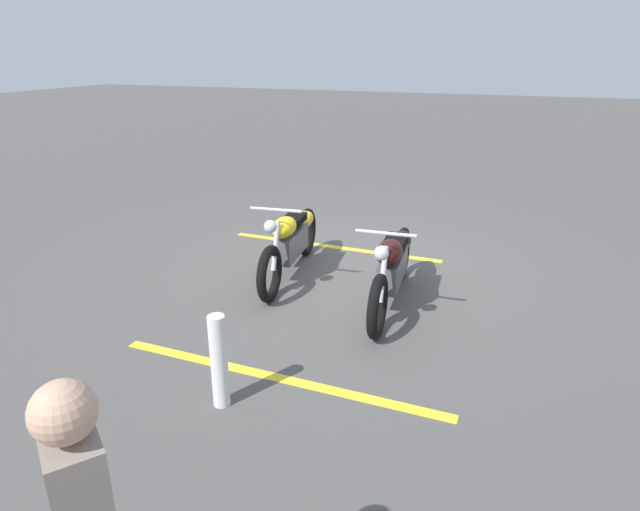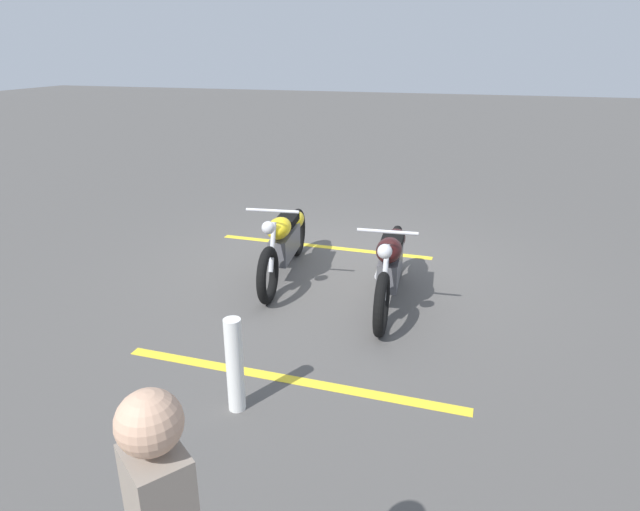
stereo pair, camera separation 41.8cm
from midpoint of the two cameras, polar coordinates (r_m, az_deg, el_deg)
name	(u,v)px [view 1 (the left image)]	position (r m, az deg, el deg)	size (l,w,h in m)	color
ground_plane	(353,270)	(7.26, 5.15, -1.50)	(60.00, 60.00, 0.00)	#514F4C
motorcycle_bright_foreground	(291,240)	(6.95, -1.34, 1.62)	(2.23, 0.63, 1.04)	black
motorcycle_dark_foreground	(392,265)	(6.24, 9.51, -1.00)	(2.23, 0.62, 1.04)	black
bollard_post	(219,361)	(4.49, -7.87, -10.98)	(0.14, 0.14, 0.82)	white
parking_stripe_near	(334,247)	(8.06, 2.94, 0.90)	(3.20, 0.12, 0.01)	yellow
parking_stripe_mid	(276,377)	(4.99, -2.13, -12.67)	(3.20, 0.12, 0.01)	yellow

